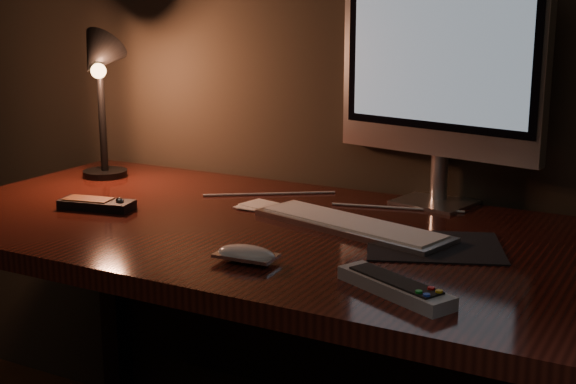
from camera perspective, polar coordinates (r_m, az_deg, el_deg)
The scene contains 10 objects.
desk at distance 1.71m, azimuth 1.08°, elevation -6.19°, with size 1.60×0.75×0.75m.
monitor at distance 1.78m, azimuth 10.72°, elevation 8.66°, with size 0.48×0.17×0.51m.
keyboard at distance 1.61m, azimuth 4.53°, elevation -2.34°, with size 0.43×0.12×0.02m, color silver.
mousepad at distance 1.51m, azimuth 10.36°, elevation -3.82°, with size 0.25×0.20×0.00m, color black.
mouse at distance 1.41m, azimuth -2.99°, elevation -4.59°, with size 0.11×0.06×0.02m, color white.
media_remote at distance 1.80m, azimuth -13.45°, elevation -0.83°, with size 0.17×0.09×0.03m.
tv_remote at distance 1.27m, azimuth 7.60°, elevation -6.69°, with size 0.22×0.14×0.03m.
papers at distance 1.77m, azimuth -1.71°, elevation -1.05°, with size 0.12×0.08×0.01m, color white.
desk_lamp at distance 2.05m, azimuth -13.32°, elevation 7.89°, with size 0.17×0.20×0.38m.
cable at distance 1.81m, azimuth 2.94°, elevation -0.69°, with size 0.01×0.01×0.60m, color white.
Camera 1 is at (0.74, 0.50, 1.20)m, focal length 50.00 mm.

